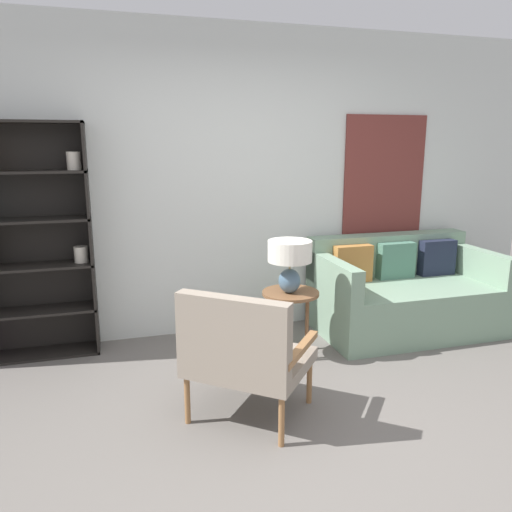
{
  "coord_description": "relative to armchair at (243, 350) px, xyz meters",
  "views": [
    {
      "loc": [
        -0.98,
        -2.32,
        1.7
      ],
      "look_at": [
        0.02,
        1.07,
        0.9
      ],
      "focal_mm": 35.0,
      "sensor_mm": 36.0,
      "label": 1
    }
  ],
  "objects": [
    {
      "name": "armchair",
      "position": [
        0.0,
        0.0,
        0.0
      ],
      "size": [
        0.93,
        0.92,
        0.85
      ],
      "color": "olive",
      "rests_on": "ground_plane"
    },
    {
      "name": "ground_plane",
      "position": [
        0.26,
        -0.4,
        -0.48
      ],
      "size": [
        14.0,
        14.0,
        0.0
      ],
      "primitive_type": "plane",
      "color": "#66605B"
    },
    {
      "name": "couch",
      "position": [
        1.84,
        1.14,
        -0.15
      ],
      "size": [
        1.61,
        0.93,
        0.85
      ],
      "color": "gray",
      "rests_on": "ground_plane"
    },
    {
      "name": "table_lamp",
      "position": [
        0.59,
        0.8,
        0.36
      ],
      "size": [
        0.34,
        0.34,
        0.42
      ],
      "color": "slate",
      "rests_on": "side_table"
    },
    {
      "name": "wall_back",
      "position": [
        0.29,
        1.63,
        0.87
      ],
      "size": [
        6.4,
        0.08,
        2.7
      ],
      "color": "silver",
      "rests_on": "ground_plane"
    },
    {
      "name": "side_table",
      "position": [
        0.61,
        0.82,
        0.01
      ],
      "size": [
        0.45,
        0.45,
        0.56
      ],
      "color": "brown",
      "rests_on": "ground_plane"
    }
  ]
}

